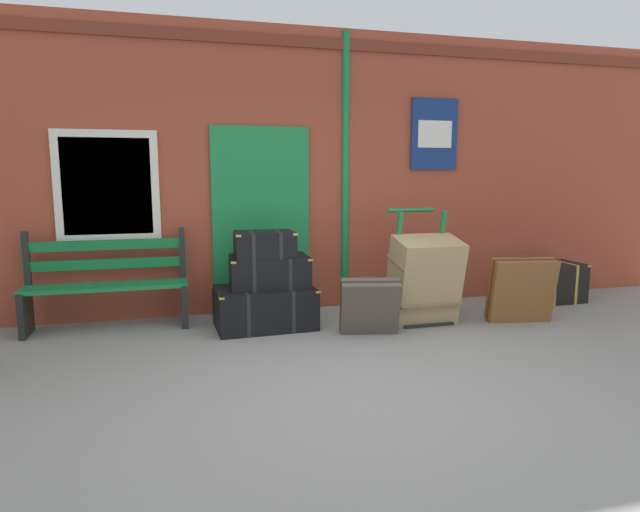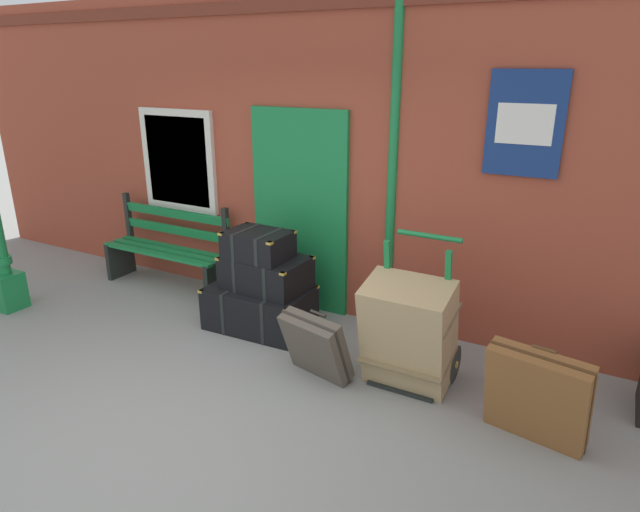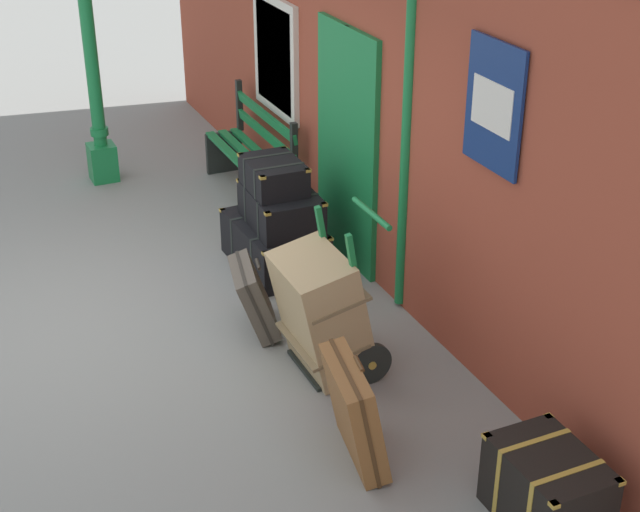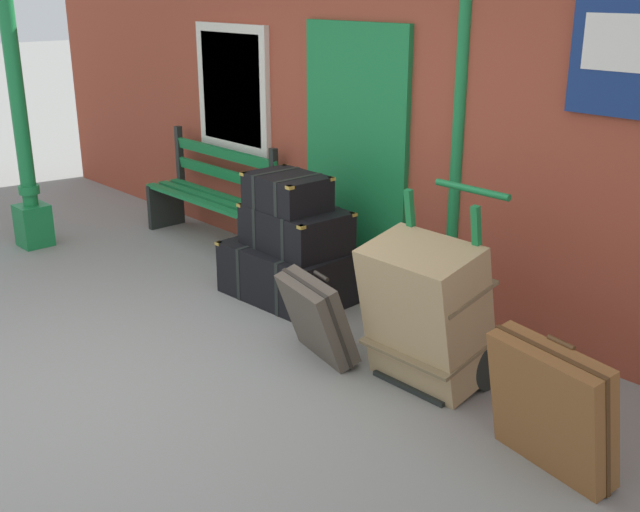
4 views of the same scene
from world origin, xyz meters
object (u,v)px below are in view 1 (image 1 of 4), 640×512
(steamer_trunk_base, at_px, (265,307))
(porters_trolley, at_px, (417,295))
(platform_bench, at_px, (107,286))
(steamer_trunk_top, at_px, (264,244))
(large_brown_trunk, at_px, (424,279))
(steamer_trunk_middle, at_px, (269,271))
(suitcase_slate, at_px, (370,306))
(corner_trunk, at_px, (553,282))
(suitcase_olive, at_px, (521,290))

(steamer_trunk_base, relative_size, porters_trolley, 0.86)
(platform_bench, height_order, steamer_trunk_top, platform_bench)
(steamer_trunk_top, xyz_separation_m, large_brown_trunk, (1.65, -0.30, -0.39))
(steamer_trunk_middle, distance_m, suitcase_slate, 1.11)
(corner_trunk, bearing_deg, large_brown_trunk, -165.55)
(suitcase_olive, height_order, corner_trunk, suitcase_olive)
(large_brown_trunk, bearing_deg, steamer_trunk_top, 169.80)
(steamer_trunk_base, distance_m, suitcase_slate, 1.10)
(steamer_trunk_top, height_order, suitcase_slate, steamer_trunk_top)
(steamer_trunk_top, height_order, suitcase_olive, steamer_trunk_top)
(steamer_trunk_base, distance_m, suitcase_olive, 2.73)
(platform_bench, distance_m, large_brown_trunk, 3.29)
(platform_bench, relative_size, steamer_trunk_middle, 1.92)
(platform_bench, height_order, suitcase_slate, platform_bench)
(platform_bench, bearing_deg, suitcase_slate, -20.50)
(porters_trolley, xyz_separation_m, corner_trunk, (2.01, 0.35, -0.03))
(suitcase_olive, bearing_deg, steamer_trunk_middle, 167.68)
(corner_trunk, bearing_deg, porters_trolley, -170.25)
(porters_trolley, bearing_deg, suitcase_slate, -148.73)
(platform_bench, xyz_separation_m, suitcase_olive, (4.24, -0.92, -0.09))
(suitcase_slate, bearing_deg, suitcase_olive, 0.69)
(steamer_trunk_middle, distance_m, large_brown_trunk, 1.64)
(steamer_trunk_middle, xyz_separation_m, steamer_trunk_top, (-0.05, -0.04, 0.29))
(steamer_trunk_base, xyz_separation_m, suitcase_slate, (0.95, -0.55, 0.08))
(steamer_trunk_middle, bearing_deg, platform_bench, 167.93)
(steamer_trunk_middle, xyz_separation_m, suitcase_slate, (0.89, -0.59, -0.29))
(steamer_trunk_base, bearing_deg, steamer_trunk_top, 25.55)
(steamer_trunk_top, distance_m, suitcase_slate, 1.24)
(steamer_trunk_base, bearing_deg, porters_trolley, -4.18)
(steamer_trunk_base, xyz_separation_m, suitcase_olive, (2.68, -0.53, 0.14))
(porters_trolley, height_order, corner_trunk, porters_trolley)
(porters_trolley, bearing_deg, suitcase_olive, -21.76)
(large_brown_trunk, bearing_deg, corner_trunk, 14.45)
(platform_bench, bearing_deg, suitcase_olive, -12.22)
(steamer_trunk_middle, bearing_deg, suitcase_slate, -33.61)
(large_brown_trunk, bearing_deg, steamer_trunk_base, 169.94)
(platform_bench, distance_m, steamer_trunk_base, 1.63)
(large_brown_trunk, relative_size, suitcase_olive, 1.32)
(porters_trolley, xyz_separation_m, large_brown_trunk, (0.00, -0.17, 0.20))
(steamer_trunk_top, height_order, corner_trunk, steamer_trunk_top)
(corner_trunk, bearing_deg, platform_bench, 178.19)
(steamer_trunk_middle, bearing_deg, corner_trunk, 2.88)
(porters_trolley, relative_size, suitcase_slate, 1.91)
(steamer_trunk_top, bearing_deg, steamer_trunk_base, -154.45)
(suitcase_olive, bearing_deg, steamer_trunk_top, 168.73)
(steamer_trunk_top, relative_size, large_brown_trunk, 0.65)
(suitcase_olive, bearing_deg, porters_trolley, 158.24)
(steamer_trunk_middle, height_order, corner_trunk, steamer_trunk_middle)
(platform_bench, relative_size, corner_trunk, 2.31)
(steamer_trunk_base, bearing_deg, platform_bench, 166.00)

